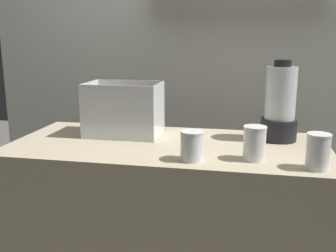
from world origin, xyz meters
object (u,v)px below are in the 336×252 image
Objects in this scene: blender_pitcher at (280,107)px; juice_cup_pomegranate_left at (254,145)px; carrot_display_bin at (124,119)px; juice_cup_beet_far_left at (192,148)px; juice_cup_carrot_middle at (318,153)px.

juice_cup_pomegranate_left is (-0.11, -0.33, -0.09)m from blender_pitcher.
juice_cup_beet_far_left is (0.38, -0.33, -0.03)m from carrot_display_bin.
carrot_display_bin is 2.66× the size of juice_cup_carrot_middle.
blender_pitcher is 3.15× the size of juice_cup_beet_far_left.
blender_pitcher reaches higher than juice_cup_carrot_middle.
carrot_display_bin is at bearing 157.35° from juice_cup_carrot_middle.
juice_cup_carrot_middle is at bearing -74.85° from blender_pitcher.
blender_pitcher is 0.42m from juice_cup_carrot_middle.
juice_cup_pomegranate_left is at bearing 12.79° from juice_cup_beet_far_left.
blender_pitcher is at bearing 47.43° from juice_cup_beet_far_left.
juice_cup_pomegranate_left is at bearing -24.72° from carrot_display_bin.
juice_cup_pomegranate_left is at bearing 163.42° from juice_cup_carrot_middle.
juice_cup_carrot_middle is at bearing -16.58° from juice_cup_pomegranate_left.
juice_cup_beet_far_left is 0.87× the size of juice_cup_pomegranate_left.
juice_cup_carrot_middle is (0.83, -0.35, -0.02)m from carrot_display_bin.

